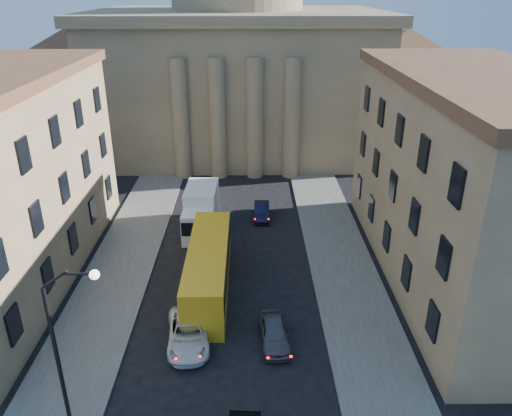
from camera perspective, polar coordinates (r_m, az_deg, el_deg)
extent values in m
cube|color=#52514B|center=(35.90, -16.98, -10.47)|extent=(5.00, 60.00, 0.15)
cube|color=#52514B|center=(35.21, 11.14, -10.53)|extent=(5.00, 60.00, 0.15)
cube|color=#776549|center=(67.31, -2.02, 14.06)|extent=(34.00, 26.00, 16.00)
cube|color=#776549|center=(66.35, -2.14, 21.22)|extent=(35.50, 27.50, 1.20)
cube|color=#776549|center=(69.55, -19.93, 10.89)|extent=(13.00, 13.00, 11.00)
cone|color=brown|center=(68.39, -20.85, 16.98)|extent=(26.02, 26.02, 4.00)
cube|color=#776549|center=(68.67, 16.13, 11.22)|extent=(13.00, 13.00, 11.00)
cone|color=brown|center=(67.50, 16.90, 17.41)|extent=(26.02, 26.02, 4.00)
cylinder|color=#776549|center=(55.20, -8.60, 9.94)|extent=(1.80, 1.80, 13.00)
cylinder|color=#776549|center=(54.81, -4.39, 10.04)|extent=(1.80, 1.80, 13.00)
cylinder|color=#776549|center=(54.70, -0.14, 10.08)|extent=(1.80, 1.80, 13.00)
cylinder|color=#776549|center=(54.89, 4.10, 10.07)|extent=(1.80, 1.80, 13.00)
cube|color=tan|center=(38.05, 23.47, 2.36)|extent=(11.00, 26.00, 14.00)
cube|color=brown|center=(36.23, 25.41, 13.12)|extent=(11.60, 26.60, 0.80)
cylinder|color=black|center=(25.79, -21.71, -15.86)|extent=(0.20, 0.20, 8.00)
cylinder|color=black|center=(23.15, -22.08, -7.63)|extent=(1.30, 0.12, 0.96)
cylinder|color=black|center=(22.66, -19.83, -7.09)|extent=(1.30, 0.12, 0.12)
sphere|color=white|center=(22.45, -17.99, -7.26)|extent=(0.44, 0.44, 0.44)
imported|color=silver|center=(31.16, -7.75, -13.96)|extent=(2.99, 5.48, 1.46)
imported|color=#4D4E53|center=(30.93, 2.10, -14.10)|extent=(1.95, 4.23, 1.41)
imported|color=black|center=(46.20, 0.65, -0.35)|extent=(1.47, 4.01, 1.31)
cube|color=gold|center=(35.35, -5.46, -6.91)|extent=(2.71, 11.82, 3.33)
cube|color=black|center=(35.08, -5.50, -6.16)|extent=(2.77, 11.18, 1.18)
cylinder|color=black|center=(32.54, -7.87, -12.51)|extent=(0.32, 1.08, 1.07)
cylinder|color=black|center=(32.35, -4.00, -12.57)|extent=(0.32, 1.08, 1.07)
cylinder|color=black|center=(39.71, -6.50, -5.09)|extent=(0.32, 1.08, 1.07)
cylinder|color=black|center=(39.56, -3.39, -5.09)|extent=(0.32, 1.08, 1.07)
cube|color=white|center=(42.11, -6.61, -2.07)|extent=(2.62, 2.73, 2.67)
cube|color=black|center=(40.82, -6.84, -2.44)|extent=(2.45, 0.19, 1.23)
cube|color=white|center=(44.55, -6.20, 0.35)|extent=(2.78, 4.74, 3.45)
cylinder|color=black|center=(42.24, -8.13, -3.34)|extent=(0.34, 1.01, 1.00)
cylinder|color=black|center=(41.97, -5.12, -3.37)|extent=(0.34, 1.01, 1.00)
cylinder|color=black|center=(46.20, -7.36, -0.78)|extent=(0.34, 1.01, 1.00)
cylinder|color=black|center=(45.94, -4.61, -0.80)|extent=(0.34, 1.01, 1.00)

